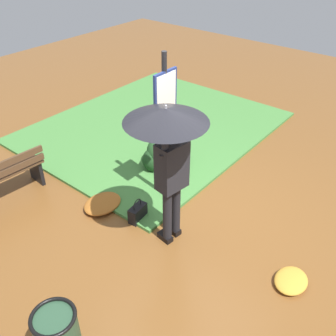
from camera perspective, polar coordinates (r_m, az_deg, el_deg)
ground_plane at (r=5.50m, az=2.40°, el=-8.90°), size 18.00×18.00×0.00m
grass_verge at (r=7.94m, az=-2.14°, el=6.17°), size 4.80×4.00×0.05m
person_with_umbrella at (r=4.36m, az=0.07°, el=3.87°), size 0.96×0.96×2.04m
info_sign_post at (r=5.24m, az=-0.44°, el=8.09°), size 0.44×0.07×2.30m
handbag at (r=5.55m, az=-4.55°, el=-6.69°), size 0.31×0.17×0.37m
shrub_cluster at (r=6.53m, az=-0.51°, el=2.22°), size 0.77×0.70×0.63m
leaf_pile_near_person at (r=5.01m, az=17.91°, el=-15.72°), size 0.47×0.38×0.10m
leaf_pile_by_bench at (r=5.88m, az=-9.76°, el=-5.25°), size 0.61×0.48×0.13m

